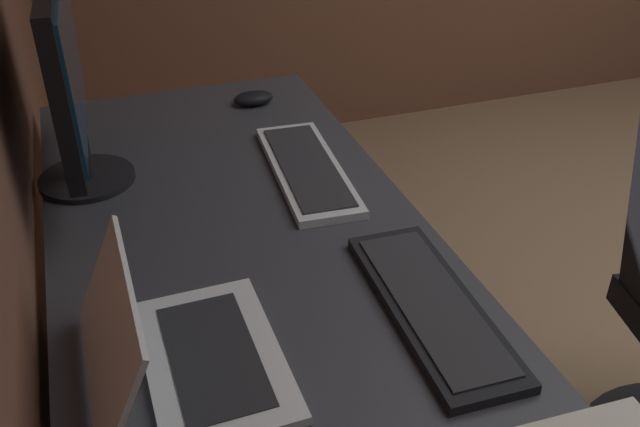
# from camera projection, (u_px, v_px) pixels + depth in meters

# --- Properties ---
(desk) EXTENTS (2.10, 0.70, 0.73)m
(desk) POSITION_uv_depth(u_px,v_px,m) (290.00, 370.00, 1.11)
(desk) COLOR #38383D
(desk) RESTS_ON ground
(monitor_primary) EXTENTS (0.53, 0.20, 0.43)m
(monitor_primary) POSITION_uv_depth(u_px,v_px,m) (67.00, 71.00, 1.35)
(monitor_primary) COLOR black
(monitor_primary) RESTS_ON desk
(laptop_left) EXTENTS (0.32, 0.28, 0.19)m
(laptop_left) POSITION_uv_depth(u_px,v_px,m) (174.00, 349.00, 0.99)
(laptop_left) COLOR white
(laptop_left) RESTS_ON desk
(keyboard_main) EXTENTS (0.43, 0.16, 0.02)m
(keyboard_main) POSITION_uv_depth(u_px,v_px,m) (432.00, 306.00, 1.12)
(keyboard_main) COLOR black
(keyboard_main) RESTS_ON desk
(keyboard_spare) EXTENTS (0.43, 0.17, 0.02)m
(keyboard_spare) POSITION_uv_depth(u_px,v_px,m) (307.00, 169.00, 1.51)
(keyboard_spare) COLOR silver
(keyboard_spare) RESTS_ON desk
(mouse_main) EXTENTS (0.06, 0.10, 0.03)m
(mouse_main) POSITION_uv_depth(u_px,v_px,m) (253.00, 98.00, 1.82)
(mouse_main) COLOR black
(mouse_main) RESTS_ON desk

